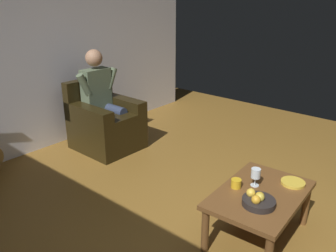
{
  "coord_description": "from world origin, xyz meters",
  "views": [
    {
      "loc": [
        2.19,
        1.03,
        1.95
      ],
      "look_at": [
        -0.32,
        -1.09,
        0.7
      ],
      "focal_mm": 37.81,
      "sensor_mm": 36.0,
      "label": 1
    }
  ],
  "objects": [
    {
      "name": "coffee_table",
      "position": [
        -0.19,
        0.0,
        0.36
      ],
      "size": [
        0.96,
        0.66,
        0.42
      ],
      "rotation": [
        0.0,
        0.0,
        0.05
      ],
      "color": "brown",
      "rests_on": "ground"
    },
    {
      "name": "wine_glass_near",
      "position": [
        -0.26,
        -0.09,
        0.53
      ],
      "size": [
        0.08,
        0.08,
        0.16
      ],
      "color": "silver",
      "rests_on": "coffee_table"
    },
    {
      "name": "armchair",
      "position": [
        -0.59,
        -2.4,
        0.32
      ],
      "size": [
        0.73,
        0.81,
        0.88
      ],
      "rotation": [
        0.0,
        0.0,
        -0.02
      ],
      "color": "black",
      "rests_on": "ground"
    },
    {
      "name": "decorative_dish",
      "position": [
        -0.49,
        0.15,
        0.44
      ],
      "size": [
        0.2,
        0.2,
        0.02
      ],
      "primitive_type": "cylinder",
      "color": "gold",
      "rests_on": "coffee_table"
    },
    {
      "name": "candle_jar",
      "position": [
        -0.13,
        -0.19,
        0.46
      ],
      "size": [
        0.09,
        0.09,
        0.07
      ],
      "primitive_type": "cylinder",
      "color": "gold",
      "rests_on": "coffee_table"
    },
    {
      "name": "fruit_bowl",
      "position": [
        -0.01,
        0.06,
        0.46
      ],
      "size": [
        0.25,
        0.25,
        0.11
      ],
      "color": "black",
      "rests_on": "coffee_table"
    },
    {
      "name": "person_seated",
      "position": [
        -0.59,
        -2.43,
        0.69
      ],
      "size": [
        0.63,
        0.56,
        1.28
      ],
      "rotation": [
        0.0,
        0.0,
        -0.02
      ],
      "color": "#56654A",
      "rests_on": "ground"
    },
    {
      "name": "ground_plane",
      "position": [
        0.0,
        0.0,
        0.0
      ],
      "size": [
        7.23,
        7.23,
        0.0
      ],
      "primitive_type": "plane",
      "color": "brown"
    },
    {
      "name": "wall_back",
      "position": [
        0.0,
        -3.04,
        1.31
      ],
      "size": [
        5.6,
        0.06,
        2.62
      ],
      "primitive_type": "cube",
      "color": "silver",
      "rests_on": "ground"
    }
  ]
}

